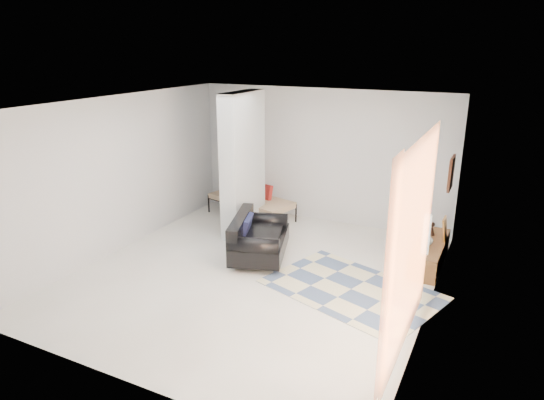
% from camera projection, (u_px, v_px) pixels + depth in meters
% --- Properties ---
extents(floor, '(6.00, 6.00, 0.00)m').
position_uv_depth(floor, '(255.00, 274.00, 8.03)').
color(floor, beige).
rests_on(floor, ground).
extents(ceiling, '(6.00, 6.00, 0.00)m').
position_uv_depth(ceiling, '(252.00, 103.00, 7.17)').
color(ceiling, white).
rests_on(ceiling, wall_back).
extents(wall_back, '(6.00, 0.00, 6.00)m').
position_uv_depth(wall_back, '(321.00, 156.00, 10.16)').
color(wall_back, silver).
rests_on(wall_back, ground).
extents(wall_front, '(6.00, 0.00, 6.00)m').
position_uv_depth(wall_front, '(117.00, 270.00, 5.04)').
color(wall_front, silver).
rests_on(wall_front, ground).
extents(wall_left, '(0.00, 6.00, 6.00)m').
position_uv_depth(wall_left, '(120.00, 174.00, 8.76)').
color(wall_left, silver).
rests_on(wall_left, ground).
extents(wall_right, '(0.00, 6.00, 6.00)m').
position_uv_depth(wall_right, '(435.00, 221.00, 6.44)').
color(wall_right, silver).
rests_on(wall_right, ground).
extents(partition_column, '(0.35, 1.20, 2.80)m').
position_uv_depth(partition_column, '(243.00, 165.00, 9.43)').
color(partition_column, silver).
rests_on(partition_column, floor).
extents(hallway_door, '(0.85, 0.06, 2.04)m').
position_uv_depth(hallway_door, '(235.00, 164.00, 11.13)').
color(hallway_door, silver).
rests_on(hallway_door, floor).
extents(curtain, '(0.00, 2.55, 2.55)m').
position_uv_depth(curtain, '(413.00, 247.00, 5.47)').
color(curtain, '#D16D37').
rests_on(curtain, wall_right).
extents(wall_art, '(0.04, 0.45, 0.55)m').
position_uv_depth(wall_art, '(451.00, 173.00, 7.82)').
color(wall_art, '#3F1D11').
rests_on(wall_art, wall_right).
extents(media_console, '(0.45, 1.62, 0.80)m').
position_uv_depth(media_console, '(430.00, 253.00, 8.35)').
color(media_console, brown).
rests_on(media_console, floor).
extents(loveseat, '(1.30, 1.70, 0.76)m').
position_uv_depth(loveseat, '(257.00, 238.00, 8.58)').
color(loveseat, silver).
rests_on(loveseat, floor).
extents(daybed, '(2.07, 1.27, 0.77)m').
position_uv_depth(daybed, '(251.00, 199.00, 10.61)').
color(daybed, black).
rests_on(daybed, floor).
extents(area_rug, '(2.94, 2.40, 0.01)m').
position_uv_depth(area_rug, '(351.00, 289.00, 7.52)').
color(area_rug, beige).
rests_on(area_rug, floor).
extents(cylinder_lamp, '(0.12, 0.12, 0.67)m').
position_uv_depth(cylinder_lamp, '(426.00, 235.00, 7.75)').
color(cylinder_lamp, silver).
rests_on(cylinder_lamp, media_console).
extents(bronze_figurine, '(0.13, 0.13, 0.24)m').
position_uv_depth(bronze_figurine, '(432.00, 229.00, 8.59)').
color(bronze_figurine, black).
rests_on(bronze_figurine, media_console).
extents(vase, '(0.22, 0.22, 0.21)m').
position_uv_depth(vase, '(427.00, 239.00, 8.18)').
color(vase, silver).
rests_on(vase, media_console).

